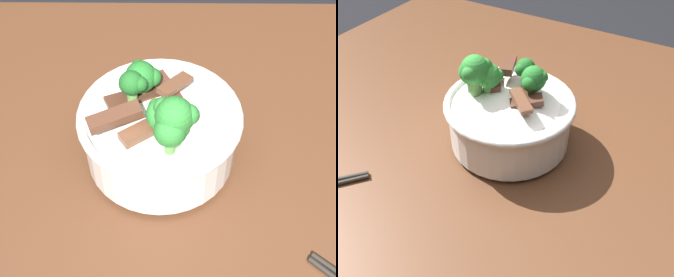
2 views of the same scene
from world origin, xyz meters
The scene contains 2 objects.
dining_table centered at (0.00, 0.00, 0.69)m, with size 1.25×0.93×0.82m.
rice_bowl centered at (-0.14, 0.11, 0.88)m, with size 0.21×0.21×0.16m.
Camera 1 is at (-0.12, -0.30, 1.34)m, focal length 52.04 mm.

